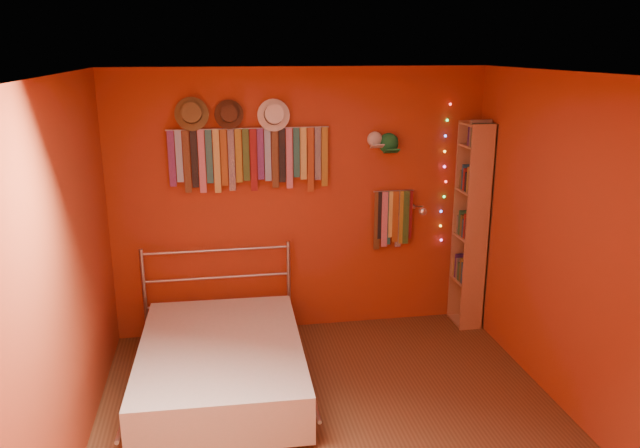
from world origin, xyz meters
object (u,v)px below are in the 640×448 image
reading_lamp (421,210)px  bed (221,363)px  bookshelf (475,225)px  tie_rack (250,156)px

reading_lamp → bed: reading_lamp is taller
bookshelf → tie_rack: bearing=175.8°
bed → tie_rack: bearing=72.7°
reading_lamp → bookshelf: size_ratio=0.16×
tie_rack → reading_lamp: 1.67m
tie_rack → reading_lamp: bearing=-6.6°
reading_lamp → tie_rack: bearing=173.4°
tie_rack → bookshelf: size_ratio=0.72×
reading_lamp → bookshelf: bookshelf is taller
tie_rack → reading_lamp: (1.57, -0.18, -0.53)m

